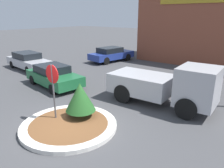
# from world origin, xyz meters

# --- Properties ---
(ground_plane) EXTENTS (120.00, 120.00, 0.00)m
(ground_plane) POSITION_xyz_m (0.00, 0.00, 0.00)
(ground_plane) COLOR #474749
(traffic_island) EXTENTS (3.88, 3.88, 0.17)m
(traffic_island) POSITION_xyz_m (0.00, 0.00, 0.08)
(traffic_island) COLOR silver
(traffic_island) RESTS_ON ground_plane
(stop_sign) EXTENTS (0.77, 0.07, 2.50)m
(stop_sign) POSITION_xyz_m (-0.86, 0.01, 1.75)
(stop_sign) COLOR #4C4C51
(stop_sign) RESTS_ON ground_plane
(island_shrub) EXTENTS (1.29, 1.29, 1.51)m
(island_shrub) POSITION_xyz_m (-0.10, 0.77, 1.06)
(island_shrub) COLOR brown
(island_shrub) RESTS_ON traffic_island
(utility_truck) EXTENTS (5.36, 2.26, 2.18)m
(utility_truck) POSITION_xyz_m (2.05, 4.49, 1.07)
(utility_truck) COLOR #B2B2B7
(utility_truck) RESTS_ON ground_plane
(parked_sedan_green) EXTENTS (4.45, 2.46, 1.34)m
(parked_sedan_green) POSITION_xyz_m (-4.90, 3.05, 0.68)
(parked_sedan_green) COLOR #1E6638
(parked_sedan_green) RESTS_ON ground_plane
(parked_sedan_silver) EXTENTS (4.90, 2.24, 1.38)m
(parked_sedan_silver) POSITION_xyz_m (-10.34, 4.62, 0.70)
(parked_sedan_silver) COLOR #B7B7BC
(parked_sedan_silver) RESTS_ON ground_plane
(parked_sedan_blue) EXTENTS (2.54, 4.79, 1.38)m
(parked_sedan_blue) POSITION_xyz_m (-6.84, 11.39, 0.71)
(parked_sedan_blue) COLOR navy
(parked_sedan_blue) RESTS_ON ground_plane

